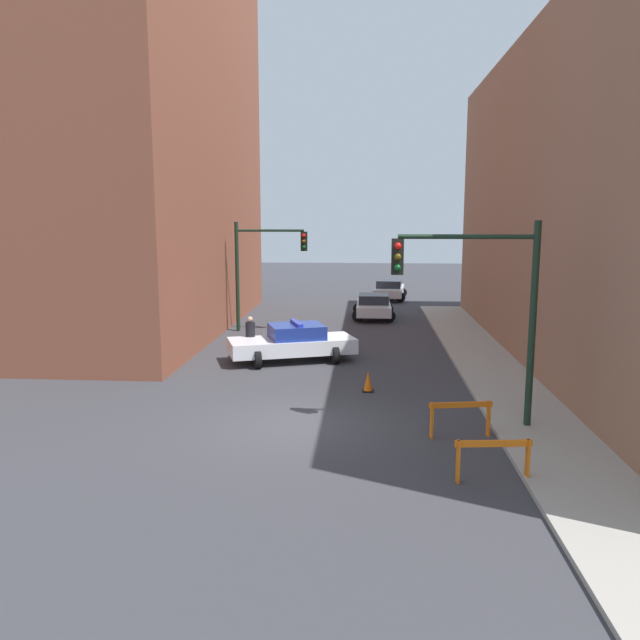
{
  "coord_description": "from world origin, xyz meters",
  "views": [
    {
      "loc": [
        1.73,
        -15.66,
        5.37
      ],
      "look_at": [
        0.12,
        5.96,
        1.82
      ],
      "focal_mm": 35.0,
      "sensor_mm": 36.0,
      "label": 1
    }
  ],
  "objects": [
    {
      "name": "ground_plane",
      "position": [
        0.0,
        0.0,
        0.0
      ],
      "size": [
        120.0,
        120.0,
        0.0
      ],
      "primitive_type": "plane",
      "color": "#38383D"
    },
    {
      "name": "sidewalk_right",
      "position": [
        6.2,
        0.0,
        0.06
      ],
      "size": [
        2.4,
        44.0,
        0.12
      ],
      "color": "#9E998E",
      "rests_on": "ground_plane"
    },
    {
      "name": "building_corner_left",
      "position": [
        -12.0,
        14.0,
        9.32
      ],
      "size": [
        14.0,
        20.0,
        18.63
      ],
      "color": "brown",
      "rests_on": "ground_plane"
    },
    {
      "name": "traffic_light_near",
      "position": [
        4.73,
        0.08,
        3.53
      ],
      "size": [
        3.64,
        0.35,
        5.2
      ],
      "color": "black",
      "rests_on": "sidewalk_right"
    },
    {
      "name": "traffic_light_far",
      "position": [
        -3.3,
        13.55,
        3.4
      ],
      "size": [
        3.44,
        0.35,
        5.2
      ],
      "color": "black",
      "rests_on": "ground_plane"
    },
    {
      "name": "police_car",
      "position": [
        -1.01,
        7.35,
        0.72
      ],
      "size": [
        5.05,
        3.29,
        1.52
      ],
      "rotation": [
        0.0,
        0.0,
        1.91
      ],
      "color": "white",
      "rests_on": "ground_plane"
    },
    {
      "name": "parked_car_near",
      "position": [
        2.14,
        17.96,
        0.67
      ],
      "size": [
        2.28,
        4.3,
        1.31
      ],
      "rotation": [
        0.0,
        0.0,
        0.0
      ],
      "color": "silver",
      "rests_on": "ground_plane"
    },
    {
      "name": "parked_car_mid",
      "position": [
        3.26,
        25.88,
        0.67
      ],
      "size": [
        2.55,
        4.46,
        1.31
      ],
      "rotation": [
        0.0,
        0.0,
        -0.1
      ],
      "color": "silver",
      "rests_on": "ground_plane"
    },
    {
      "name": "pedestrian_crossing",
      "position": [
        -2.69,
        7.59,
        0.86
      ],
      "size": [
        0.41,
        0.41,
        1.66
      ],
      "rotation": [
        0.0,
        0.0,
        3.3
      ],
      "color": "#382D23",
      "rests_on": "ground_plane"
    },
    {
      "name": "barrier_front",
      "position": [
        4.36,
        -3.29,
        0.62
      ],
      "size": [
        1.6,
        0.32,
        0.9
      ],
      "rotation": [
        0.0,
        0.0,
        0.11
      ],
      "color": "orange",
      "rests_on": "ground_plane"
    },
    {
      "name": "barrier_mid",
      "position": [
        4.09,
        -0.64,
        0.62
      ],
      "size": [
        1.59,
        0.41,
        0.9
      ],
      "rotation": [
        0.0,
        0.0,
        0.17
      ],
      "color": "orange",
      "rests_on": "ground_plane"
    },
    {
      "name": "traffic_cone",
      "position": [
        1.82,
        3.34,
        0.32
      ],
      "size": [
        0.36,
        0.36,
        0.66
      ],
      "color": "black",
      "rests_on": "ground_plane"
    }
  ]
}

